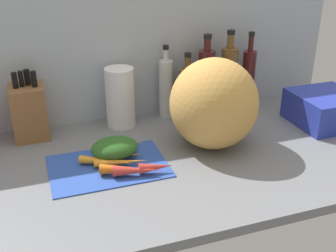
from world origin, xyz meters
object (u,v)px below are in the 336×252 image
carrot_6 (128,170)px  winter_squash (214,104)px  carrot_7 (136,170)px  carrot_0 (128,147)px  knife_block (29,111)px  bottle_2 (206,81)px  cutting_board (108,165)px  bottle_0 (166,88)px  dish_rack (325,109)px  carrot_2 (111,156)px  bottle_4 (248,78)px  bottle_1 (187,92)px  carrot_4 (121,162)px  paper_towel_roll (120,97)px  carrot_5 (106,162)px  carrot_3 (123,151)px  carrot_8 (156,167)px  carrot_1 (122,156)px

carrot_6 → winter_squash: size_ratio=0.56×
carrot_7 → winter_squash: (30.43, 12.01, 12.90)cm
carrot_0 → knife_block: size_ratio=0.56×
carrot_6 → bottle_2: size_ratio=0.53×
cutting_board → carrot_6: carrot_6 is taller
bottle_0 → dish_rack: bottle_0 is taller
cutting_board → carrot_2: (1.65, 2.20, 1.72)cm
carrot_2 → bottle_4: size_ratio=0.34×
bottle_1 → cutting_board: bearing=-143.1°
carrot_6 → bottle_2: 56.88cm
carrot_4 → paper_towel_roll: (7.57, 31.26, 9.24)cm
carrot_4 → cutting_board: bearing=151.3°
bottle_1 → bottle_0: bearing=156.1°
cutting_board → carrot_5: 1.99cm
carrot_7 → bottle_1: bearing=50.6°
bottle_2 → bottle_4: bearing=2.3°
carrot_3 → carrot_4: size_ratio=0.65×
carrot_2 → carrot_3: bearing=24.3°
carrot_3 → bottle_1: bearing=37.3°
paper_towel_roll → bottle_0: bearing=8.4°
paper_towel_roll → carrot_4: bearing=-103.6°
carrot_7 → knife_block: knife_block is taller
carrot_5 → carrot_8: size_ratio=1.65×
paper_towel_roll → carrot_1: bearing=-103.2°
cutting_board → carrot_0: size_ratio=2.64×
bottle_0 → carrot_6: bearing=-122.8°
cutting_board → paper_towel_roll: 33.14cm
carrot_5 → bottle_4: (66.11, 30.89, 10.60)cm
carrot_6 → carrot_7: (2.08, -1.50, 0.09)cm
carrot_2 → bottle_1: bottle_1 is taller
carrot_8 → cutting_board: bearing=144.0°
carrot_3 → carrot_5: bearing=-142.5°
carrot_7 → paper_towel_roll: paper_towel_roll is taller
carrot_3 → winter_squash: bearing=-2.7°
knife_block → bottle_1: (59.34, -1.86, 0.48)cm
bottle_4 → carrot_6: bearing=-148.0°
bottle_0 → dish_rack: (55.31, -26.62, -6.01)cm
paper_towel_roll → bottle_0: (18.99, 2.80, 0.63)cm
carrot_0 → carrot_4: bearing=-115.8°
carrot_7 → paper_towel_roll: bearing=83.2°
carrot_1 → carrot_3: bearing=70.3°
winter_squash → paper_towel_roll: size_ratio=1.37×
carrot_3 → bottle_4: bearing=23.5°
carrot_1 → carrot_8: 13.64cm
carrot_3 → paper_towel_roll: paper_towel_roll is taller
carrot_2 → bottle_2: 53.41cm
carrot_6 → winter_squash: 36.55cm
carrot_0 → carrot_7: carrot_7 is taller
carrot_8 → dish_rack: (72.76, 14.72, 3.41)cm
carrot_2 → carrot_6: carrot_6 is taller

